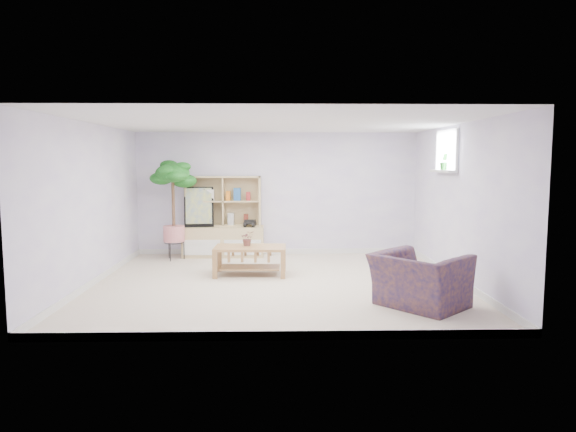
{
  "coord_description": "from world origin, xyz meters",
  "views": [
    {
      "loc": [
        -0.01,
        -7.62,
        1.84
      ],
      "look_at": [
        0.17,
        0.52,
        0.97
      ],
      "focal_mm": 32.0,
      "sensor_mm": 36.0,
      "label": 1
    }
  ],
  "objects_px": {
    "armchair": "(420,277)",
    "coffee_table": "(250,261)",
    "floor_tree": "(173,210)",
    "storage_unit": "(223,217)"
  },
  "relations": [
    {
      "from": "storage_unit",
      "to": "coffee_table",
      "type": "distance_m",
      "value": 1.85
    },
    {
      "from": "storage_unit",
      "to": "armchair",
      "type": "bearing_deg",
      "value": -51.34
    },
    {
      "from": "storage_unit",
      "to": "floor_tree",
      "type": "height_order",
      "value": "floor_tree"
    },
    {
      "from": "storage_unit",
      "to": "armchair",
      "type": "relative_size",
      "value": 1.48
    },
    {
      "from": "storage_unit",
      "to": "coffee_table",
      "type": "xyz_separation_m",
      "value": [
        0.6,
        -1.66,
        -0.54
      ]
    },
    {
      "from": "coffee_table",
      "to": "floor_tree",
      "type": "relative_size",
      "value": 0.61
    },
    {
      "from": "coffee_table",
      "to": "armchair",
      "type": "distance_m",
      "value": 2.93
    },
    {
      "from": "storage_unit",
      "to": "armchair",
      "type": "distance_m",
      "value": 4.56
    },
    {
      "from": "coffee_table",
      "to": "floor_tree",
      "type": "bearing_deg",
      "value": 139.66
    },
    {
      "from": "armchair",
      "to": "coffee_table",
      "type": "bearing_deg",
      "value": 8.05
    }
  ]
}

